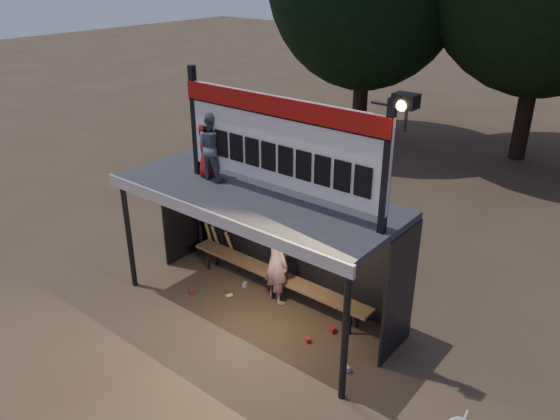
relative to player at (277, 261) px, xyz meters
The scene contains 9 objects.
ground 0.96m from the player, 102.58° to the right, with size 80.00×80.00×0.00m, color brown.
player is the anchor object (origin of this frame).
child_a 2.36m from the player, 157.53° to the right, with size 0.57×0.45×1.18m, color slate.
child_b 2.35m from the player, 162.09° to the right, with size 0.47×0.31×0.96m, color #B01C1B.
dugout_shelter 1.02m from the player, 117.10° to the right, with size 5.10×2.08×2.32m.
scoreboard_assembly 2.56m from the player, 43.74° to the right, with size 4.10×0.27×1.99m.
bench 0.44m from the player, 129.36° to the left, with size 4.00×0.35×0.48m.
bats 1.91m from the player, 168.01° to the left, with size 0.69×0.35×0.84m.
litter 1.00m from the player, 38.73° to the right, with size 3.60×1.36×0.08m.
Camera 1 is at (5.52, -6.20, 5.81)m, focal length 35.00 mm.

